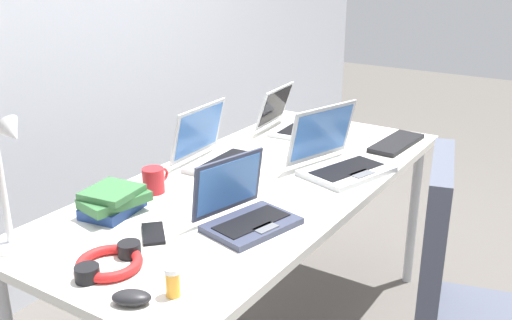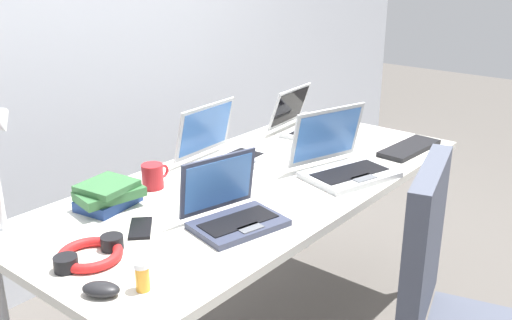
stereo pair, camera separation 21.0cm
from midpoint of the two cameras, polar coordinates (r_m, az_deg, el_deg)
The scene contains 14 objects.
wall_back at distance 2.78m, azimuth -22.39°, elevation 13.63°, with size 6.00×0.13×2.60m.
desk at distance 2.15m, azimuth -2.80°, elevation -3.48°, with size 1.80×0.80×0.74m.
desk_lamp at distance 1.75m, azimuth -26.21°, elevation -2.29°, with size 0.12×0.18×0.40m.
laptop_mid_desk at distance 2.28m, azimuth -6.35°, elevation 0.62°, with size 0.32×0.28×0.23m.
laptop_by_keyboard at distance 1.79m, azimuth -4.52°, elevation -5.13°, with size 0.31×0.27×0.20m.
laptop_near_mouse at distance 2.21m, azimuth 5.44°, elevation 0.07°, with size 0.39×0.36×0.24m.
laptop_near_lamp at distance 2.70m, azimuth 1.24°, elevation 3.69°, with size 0.30×0.28×0.20m.
external_keyboard at distance 2.55m, azimuth 11.30°, elevation 1.59°, with size 0.33×0.12×0.02m, color black.
computer_mouse at distance 1.48m, azimuth -16.21°, elevation -12.90°, with size 0.06×0.10×0.03m, color black.
cell_phone at distance 1.78m, azimuth -13.39°, elevation -7.08°, with size 0.06×0.14×0.01m, color black.
headphones at distance 1.64m, azimuth -17.80°, elevation -9.60°, with size 0.21×0.18×0.04m.
pill_bottle at distance 1.47m, azimuth -12.30°, elevation -11.60°, with size 0.04×0.04×0.08m.
book_stack at distance 1.93m, azimuth -16.84°, elevation -3.95°, with size 0.22×0.18×0.09m.
coffee_mug at distance 2.06m, azimuth -12.84°, elevation -1.99°, with size 0.11×0.08×0.09m.
Camera 1 is at (-1.66, -1.08, 1.54)m, focal length 40.93 mm.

